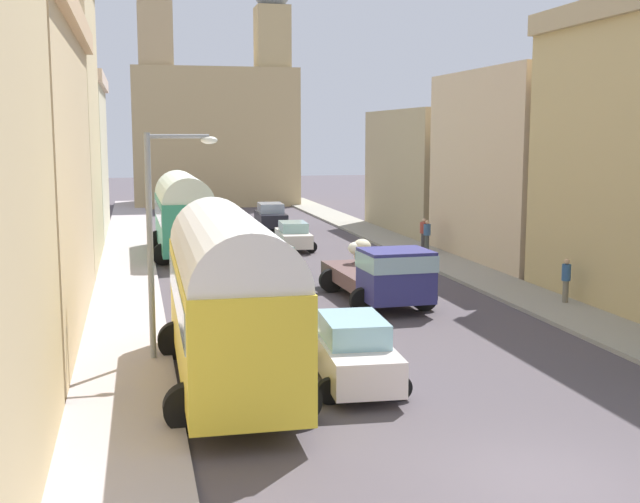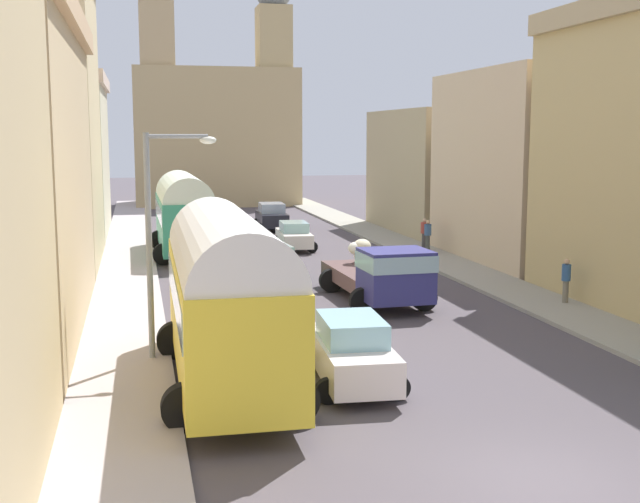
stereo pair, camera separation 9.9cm
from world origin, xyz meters
name	(u,v)px [view 1 (the left image)]	position (x,y,z in m)	size (l,w,h in m)	color
ground_plane	(278,257)	(0.00, 27.00, 0.00)	(154.00, 154.00, 0.00)	#4F474D
sidewalk_left	(128,261)	(-7.25, 27.00, 0.07)	(2.50, 70.00, 0.14)	#AFA3A5
sidewalk_right	(417,251)	(7.25, 27.00, 0.07)	(2.50, 70.00, 0.14)	#9F998B
building_left_2	(44,117)	(-10.71, 26.74, 6.80)	(4.86, 10.77, 13.53)	beige
building_left_3	(68,156)	(-10.63, 38.71, 4.76)	(4.70, 12.22, 9.45)	beige
building_right_2	(521,167)	(11.07, 23.34, 4.49)	(5.13, 10.63, 8.99)	beige
building_right_3	(431,172)	(11.05, 35.30, 3.74)	(5.10, 11.59, 7.49)	tan
distant_church	(215,126)	(0.00, 57.78, 6.66)	(13.68, 6.94, 19.23)	tan
parked_bus_0	(228,290)	(-4.76, 6.68, 2.37)	(3.37, 9.10, 4.26)	yellow
parked_bus_1	(183,211)	(-4.52, 28.48, 2.27)	(3.35, 8.62, 4.10)	#308C6B
cargo_truck_0	(382,273)	(1.65, 14.99, 1.16)	(3.25, 6.81, 2.19)	navy
car_0	(293,236)	(1.24, 29.39, 0.74)	(2.25, 4.11, 1.47)	silver
car_1	(271,217)	(1.57, 38.60, 0.84)	(2.38, 4.27, 1.70)	black
car_2	(353,351)	(-1.81, 6.14, 0.84)	(2.36, 4.26, 1.68)	silver
car_3	(272,264)	(-1.45, 20.03, 0.79)	(2.28, 4.02, 1.59)	#489C56
car_4	(246,244)	(-1.62, 26.80, 0.74)	(2.22, 4.30, 1.44)	#4C9349
pedestrian_0	(566,279)	(7.92, 13.30, 0.98)	(0.41, 0.41, 1.71)	#736B59
pedestrian_1	(427,235)	(7.35, 25.81, 1.02)	(0.48, 0.48, 1.79)	#444844
pedestrian_2	(424,233)	(7.53, 26.77, 1.01)	(0.47, 0.47, 1.78)	#3F3C3E
streetlamp_near	(160,225)	(-6.23, 9.21, 3.69)	(1.89, 0.28, 6.09)	gray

